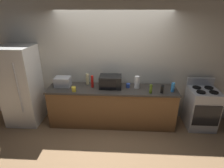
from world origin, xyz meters
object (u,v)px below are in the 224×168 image
(stove_range, at_px, (201,108))
(mug_blue, at_px, (128,85))
(cordless_phone, at_px, (162,89))
(bottle_hand_soap, at_px, (87,79))
(microwave, at_px, (110,82))
(paper_towel_roll, at_px, (137,82))
(bottle_olive_oil, at_px, (151,89))
(toaster_oven, at_px, (63,82))
(mug_yellow, at_px, (74,89))
(bottle_hot_sauce, at_px, (92,82))
(refrigerator, at_px, (22,86))
(bottle_spray_cleaner, at_px, (173,87))

(stove_range, height_order, mug_blue, stove_range)
(cordless_phone, xyz_separation_m, bottle_hand_soap, (-1.63, 0.35, 0.05))
(microwave, bearing_deg, paper_towel_roll, 0.22)
(bottle_olive_oil, bearing_deg, stove_range, 9.80)
(toaster_oven, height_order, mug_blue, toaster_oven)
(paper_towel_roll, relative_size, mug_yellow, 2.60)
(bottle_hot_sauce, distance_m, mug_yellow, 0.44)
(paper_towel_roll, bearing_deg, bottle_olive_oil, -43.83)
(stove_range, xyz_separation_m, mug_yellow, (-2.80, -0.21, 0.49))
(stove_range, bearing_deg, mug_yellow, -175.65)
(paper_towel_roll, xyz_separation_m, mug_blue, (-0.19, 0.02, -0.09))
(refrigerator, height_order, bottle_hand_soap, refrigerator)
(bottle_olive_oil, relative_size, bottle_spray_cleaner, 0.96)
(bottle_olive_oil, distance_m, bottle_hand_soap, 1.45)
(toaster_oven, distance_m, bottle_hand_soap, 0.55)
(toaster_oven, distance_m, bottle_hot_sauce, 0.67)
(stove_range, relative_size, bottle_spray_cleaner, 5.49)
(microwave, distance_m, bottle_spray_cleaner, 1.33)
(cordless_phone, height_order, bottle_hand_soap, bottle_hand_soap)
(bottle_olive_oil, relative_size, mug_blue, 2.15)
(stove_range, height_order, cordless_phone, stove_range)
(refrigerator, bearing_deg, bottle_hand_soap, 7.74)
(refrigerator, height_order, paper_towel_roll, refrigerator)
(mug_blue, bearing_deg, cordless_phone, -17.42)
(cordless_phone, relative_size, mug_blue, 1.70)
(toaster_oven, bearing_deg, microwave, -0.65)
(cordless_phone, bearing_deg, refrigerator, -163.98)
(toaster_oven, height_order, bottle_olive_oil, toaster_oven)
(bottle_hand_soap, distance_m, bottle_spray_cleaner, 1.88)
(microwave, height_order, mug_yellow, microwave)
(toaster_oven, bearing_deg, bottle_hand_soap, 14.71)
(bottle_spray_cleaner, relative_size, mug_blue, 2.23)
(paper_towel_roll, distance_m, mug_blue, 0.21)
(toaster_oven, height_order, cordless_phone, toaster_oven)
(bottle_hand_soap, bearing_deg, mug_blue, -8.00)
(mug_yellow, bearing_deg, refrigerator, 170.39)
(stove_range, distance_m, bottle_spray_cleaner, 0.90)
(microwave, bearing_deg, bottle_hand_soap, 164.27)
(microwave, distance_m, cordless_phone, 1.11)
(bottle_olive_oil, height_order, bottle_hand_soap, bottle_hand_soap)
(microwave, height_order, bottle_spray_cleaner, microwave)
(refrigerator, xyz_separation_m, paper_towel_roll, (2.59, 0.05, 0.13))
(cordless_phone, height_order, mug_blue, cordless_phone)
(cordless_phone, bearing_deg, mug_blue, -178.62)
(cordless_phone, height_order, bottle_hot_sauce, bottle_hot_sauce)
(cordless_phone, bearing_deg, bottle_olive_oil, -148.50)
(paper_towel_roll, bearing_deg, bottle_spray_cleaner, -11.67)
(stove_range, xyz_separation_m, bottle_hot_sauce, (-2.44, 0.02, 0.58))
(bottle_hot_sauce, bearing_deg, paper_towel_roll, 1.54)
(refrigerator, distance_m, mug_yellow, 1.27)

